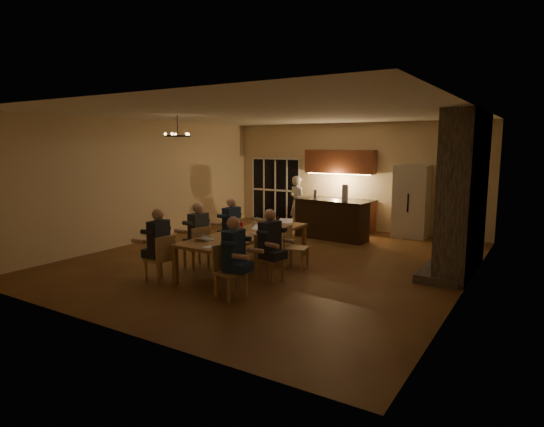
{
  "coord_description": "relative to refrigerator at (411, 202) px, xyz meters",
  "views": [
    {
      "loc": [
        5.21,
        -8.45,
        2.56
      ],
      "look_at": [
        -0.24,
        0.3,
        0.99
      ],
      "focal_mm": 30.0,
      "sensor_mm": 36.0,
      "label": 1
    }
  ],
  "objects": [
    {
      "name": "floor",
      "position": [
        -1.9,
        -4.15,
        -1.0
      ],
      "size": [
        9.0,
        9.0,
        0.0
      ],
      "primitive_type": "plane",
      "color": "brown",
      "rests_on": "ground"
    },
    {
      "name": "back_wall",
      "position": [
        -1.9,
        0.37,
        0.6
      ],
      "size": [
        8.0,
        0.04,
        3.2
      ],
      "primitive_type": "cube",
      "color": "beige",
      "rests_on": "ground"
    },
    {
      "name": "left_wall",
      "position": [
        -5.92,
        -4.15,
        0.6
      ],
      "size": [
        0.04,
        9.0,
        3.2
      ],
      "primitive_type": "cube",
      "color": "beige",
      "rests_on": "ground"
    },
    {
      "name": "right_wall",
      "position": [
        2.12,
        -4.15,
        0.6
      ],
      "size": [
        0.04,
        9.0,
        3.2
      ],
      "primitive_type": "cube",
      "color": "beige",
      "rests_on": "ground"
    },
    {
      "name": "ceiling",
      "position": [
        -1.9,
        -4.15,
        2.22
      ],
      "size": [
        8.0,
        9.0,
        0.04
      ],
      "primitive_type": "cube",
      "color": "white",
      "rests_on": "back_wall"
    },
    {
      "name": "french_doors",
      "position": [
        -4.6,
        0.32,
        0.05
      ],
      "size": [
        1.86,
        0.08,
        2.1
      ],
      "primitive_type": "cube",
      "color": "black",
      "rests_on": "ground"
    },
    {
      "name": "fireplace",
      "position": [
        1.8,
        -2.95,
        0.6
      ],
      "size": [
        0.58,
        2.5,
        3.2
      ],
      "primitive_type": "cube",
      "color": "#6C6255",
      "rests_on": "ground"
    },
    {
      "name": "kitchenette",
      "position": [
        -2.2,
        0.05,
        0.2
      ],
      "size": [
        2.24,
        0.68,
        2.4
      ],
      "primitive_type": null,
      "color": "brown",
      "rests_on": "ground"
    },
    {
      "name": "refrigerator",
      "position": [
        0.0,
        0.0,
        0.0
      ],
      "size": [
        0.9,
        0.68,
        2.0
      ],
      "primitive_type": "cube",
      "color": "beige",
      "rests_on": "ground"
    },
    {
      "name": "dining_table",
      "position": [
        -2.02,
        -5.03,
        -0.62
      ],
      "size": [
        1.1,
        3.33,
        0.75
      ],
      "primitive_type": "cube",
      "color": "#9F743F",
      "rests_on": "ground"
    },
    {
      "name": "bar_island",
      "position": [
        -1.77,
        -1.39,
        -0.46
      ],
      "size": [
        2.16,
        0.91,
        1.08
      ],
      "primitive_type": "cube",
      "rotation": [
        0.0,
        0.0,
        -0.11
      ],
      "color": "black",
      "rests_on": "ground"
    },
    {
      "name": "chair_left_near",
      "position": [
        -2.89,
        -6.67,
        -0.55
      ],
      "size": [
        0.48,
        0.48,
        0.89
      ],
      "primitive_type": null,
      "rotation": [
        0.0,
        0.0,
        -1.67
      ],
      "color": "tan",
      "rests_on": "ground"
    },
    {
      "name": "chair_left_mid",
      "position": [
        -2.92,
        -5.59,
        -0.55
      ],
      "size": [
        0.56,
        0.56,
        0.89
      ],
      "primitive_type": null,
      "rotation": [
        0.0,
        0.0,
        -1.89
      ],
      "color": "tan",
      "rests_on": "ground"
    },
    {
      "name": "chair_left_far",
      "position": [
        -2.93,
        -4.47,
        -0.55
      ],
      "size": [
        0.47,
        0.47,
        0.89
      ],
      "primitive_type": null,
      "rotation": [
        0.0,
        0.0,
        -1.5
      ],
      "color": "tan",
      "rests_on": "ground"
    },
    {
      "name": "chair_right_near",
      "position": [
        -1.19,
        -6.7,
        -0.55
      ],
      "size": [
        0.54,
        0.54,
        0.89
      ],
      "primitive_type": null,
      "rotation": [
        0.0,
        0.0,
        1.31
      ],
      "color": "tan",
      "rests_on": "ground"
    },
    {
      "name": "chair_right_mid",
      "position": [
        -1.15,
        -5.51,
        -0.55
      ],
      "size": [
        0.47,
        0.47,
        0.89
      ],
      "primitive_type": null,
      "rotation": [
        0.0,
        0.0,
        1.5
      ],
      "color": "tan",
      "rests_on": "ground"
    },
    {
      "name": "chair_right_far",
      "position": [
        -1.13,
        -4.51,
        -0.55
      ],
      "size": [
        0.5,
        0.5,
        0.89
      ],
      "primitive_type": null,
      "rotation": [
        0.0,
        0.0,
        1.73
      ],
      "color": "tan",
      "rests_on": "ground"
    },
    {
      "name": "person_left_near",
      "position": [
        -2.92,
        -6.63,
        -0.31
      ],
      "size": [
        0.66,
        0.66,
        1.38
      ],
      "primitive_type": null,
      "rotation": [
        0.0,
        0.0,
        -1.47
      ],
      "color": "#262830",
      "rests_on": "ground"
    },
    {
      "name": "person_right_near",
      "position": [
        -1.17,
        -6.63,
        -0.31
      ],
      "size": [
        0.65,
        0.65,
        1.38
      ],
      "primitive_type": null,
      "rotation": [
        0.0,
        0.0,
        1.66
      ],
      "color": "navy",
      "rests_on": "ground"
    },
    {
      "name": "person_left_mid",
      "position": [
        -2.9,
        -5.53,
        -0.31
      ],
      "size": [
        0.62,
        0.62,
        1.38
      ],
      "primitive_type": null,
      "rotation": [
        0.0,
        0.0,
        -1.6
      ],
      "color": "#373C41",
      "rests_on": "ground"
    },
    {
      "name": "person_right_mid",
      "position": [
        -1.12,
        -5.57,
        -0.31
      ],
      "size": [
        0.71,
        0.71,
        1.38
      ],
      "primitive_type": null,
      "rotation": [
        0.0,
        0.0,
        1.38
      ],
      "color": "#262830",
      "rests_on": "ground"
    },
    {
      "name": "person_left_far",
      "position": [
        -2.86,
        -4.44,
        -0.31
      ],
      "size": [
        0.63,
        0.63,
        1.38
      ],
      "primitive_type": null,
      "rotation": [
        0.0,
        0.0,
        -1.62
      ],
      "color": "navy",
      "rests_on": "ground"
    },
    {
      "name": "standing_person",
      "position": [
        -3.26,
        -0.61,
        -0.18
      ],
      "size": [
        0.69,
        0.56,
        1.63
      ],
      "primitive_type": "imported",
      "rotation": [
        0.0,
        0.0,
        2.82
      ],
      "color": "white",
      "rests_on": "ground"
    },
    {
      "name": "chandelier",
      "position": [
        -3.87,
        -5.04,
        1.75
      ],
      "size": [
        0.57,
        0.57,
        0.03
      ],
      "primitive_type": "torus",
      "color": "black",
      "rests_on": "ceiling"
    },
    {
      "name": "laptop_a",
      "position": [
        -2.3,
        -6.02,
        -0.14
      ],
      "size": [
        0.34,
        0.3,
        0.23
      ],
      "primitive_type": null,
      "rotation": [
        0.0,
        0.0,
        3.07
      ],
      "color": "silver",
      "rests_on": "dining_table"
    },
    {
      "name": "laptop_b",
      "position": [
        -1.8,
        -5.9,
        -0.14
      ],
      "size": [
        0.32,
        0.28,
        0.23
      ],
      "primitive_type": null,
      "rotation": [
        0.0,
        0.0,
        0.01
      ],
      "color": "silver",
      "rests_on": "dining_table"
    },
    {
      "name": "laptop_c",
      "position": [
        -2.32,
        -4.91,
        -0.14
      ],
      "size": [
        0.38,
        0.35,
        0.23
      ],
      "primitive_type": null,
      "rotation": [
        0.0,
        0.0,
        2.89
      ],
      "color": "silver",
      "rests_on": "dining_table"
    },
    {
      "name": "laptop_d",
      "position": [
        -1.74,
        -5.04,
        -0.14
      ],
      "size": [
        0.35,
        0.32,
        0.23
      ],
      "primitive_type": null,
      "rotation": [
        0.0,
        0.0,
        0.13
      ],
      "color": "silver",
      "rests_on": "dining_table"
    },
    {
      "name": "laptop_e",
      "position": [
        -2.24,
        -3.9,
        -0.14
      ],
      "size": [
        0.4,
        0.38,
        0.23
      ],
      "primitive_type": null,
      "rotation": [
        0.0,
        0.0,
        2.78
      ],
      "color": "silver",
      "rests_on": "dining_table"
    },
    {
      "name": "laptop_f",
      "position": [
        -1.69,
        -4.06,
        -0.14
      ],
      "size": [
        0.38,
        0.35,
        0.23
      ],
      "primitive_type": null,
      "rotation": [
        0.0,
        0.0,
        0.24
      ],
      "color": "silver",
      "rests_on": "dining_table"
    },
    {
      "name": "mug_front",
      "position": [
        -2.02,
        -5.48,
        -0.2
      ],
      "size": [
        0.09,
        0.09,
        0.1
      ],
      "primitive_type": "cylinder",
      "color": "silver",
      "rests_on": "dining_table"
    },
    {
      "name": "mug_mid",
      "position": [
        -1.95,
        -4.54,
        -0.2
      ],
      "size": [
        0.07,
        0.07,
        0.1
      ],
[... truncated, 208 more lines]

